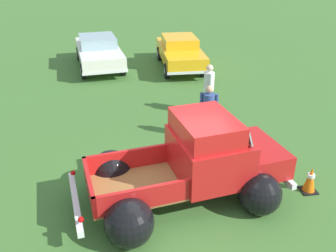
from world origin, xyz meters
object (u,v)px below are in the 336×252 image
spectator_1 (209,109)px  lane_cone_0 (310,180)px  show_car_0 (99,51)px  show_car_1 (180,51)px  spectator_0 (209,86)px  vintage_pickup_truck (197,167)px

spectator_1 → lane_cone_0: 3.38m
show_car_0 → show_car_1: size_ratio=1.07×
spectator_0 → lane_cone_0: 4.80m
show_car_0 → spectator_0: spectator_0 is taller
vintage_pickup_truck → show_car_0: (-2.18, 10.42, 0.03)m
show_car_1 → lane_cone_0: bearing=7.8°
show_car_0 → spectator_1: spectator_1 is taller
vintage_pickup_truck → show_car_0: 10.64m
spectator_1 → vintage_pickup_truck: bearing=-172.5°
show_car_0 → lane_cone_0: (4.78, -10.71, -0.47)m
show_car_0 → lane_cone_0: show_car_0 is taller
show_car_1 → lane_cone_0: size_ratio=7.22×
vintage_pickup_truck → show_car_1: vintage_pickup_truck is taller
lane_cone_0 → show_car_1: bearing=95.9°
vintage_pickup_truck → spectator_0: size_ratio=2.83×
vintage_pickup_truck → spectator_1: bearing=60.6°
show_car_0 → show_car_1: 3.81m
vintage_pickup_truck → show_car_0: bearing=92.9°
spectator_0 → lane_cone_0: spectator_0 is taller
show_car_0 → spectator_1: size_ratio=2.95×
spectator_0 → spectator_1: spectator_0 is taller
show_car_0 → spectator_0: bearing=24.2°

